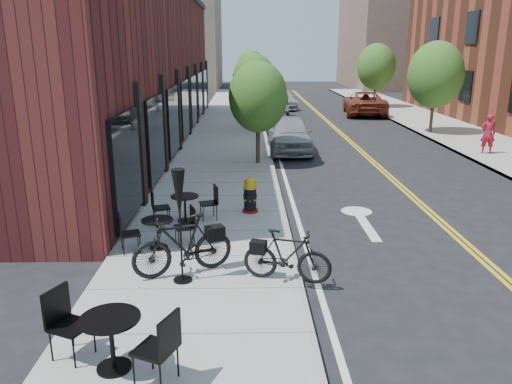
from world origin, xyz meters
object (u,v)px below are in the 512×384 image
object	(u,v)px
bistro_set_a	(111,335)
patio_umbrella	(179,202)
pedestrian	(488,134)
bistro_set_c	(185,205)
parked_car_a	(289,134)
bicycle_right	(287,256)
fire_hydrant	(250,195)
parked_car_b	(275,108)
parked_car_c	(281,99)
parked_car_far	(365,103)
bicycle_left	(183,245)
bistro_set_b	(158,229)

from	to	relation	value
bistro_set_a	patio_umbrella	world-z (taller)	patio_umbrella
pedestrian	bistro_set_c	bearing A→B (deg)	46.31
parked_car_a	pedestrian	xyz separation A→B (m)	(8.15, -1.15, 0.17)
bicycle_right	fire_hydrant	bearing A→B (deg)	24.69
bistro_set_a	parked_car_b	size ratio (longest dim) A/B	0.42
fire_hydrant	parked_car_a	bearing A→B (deg)	79.42
parked_car_c	parked_car_far	bearing A→B (deg)	-40.54
bistro_set_c	fire_hydrant	bearing A→B (deg)	7.48
bicycle_left	patio_umbrella	distance (m)	1.01
bistro_set_c	parked_car_b	world-z (taller)	parked_car_b
bistro_set_b	bistro_set_c	world-z (taller)	bistro_set_c
fire_hydrant	bistro_set_a	xyz separation A→B (m)	(-1.92, -6.79, 0.05)
parked_car_b	parked_car_far	world-z (taller)	parked_car_far
parked_car_far	bicycle_left	bearing A→B (deg)	77.15
parked_car_a	pedestrian	distance (m)	8.24
parked_car_a	bicycle_left	bearing A→B (deg)	-103.46
bicycle_left	bistro_set_c	bearing A→B (deg)	163.72
fire_hydrant	pedestrian	size ratio (longest dim) A/B	0.59
fire_hydrant	parked_car_far	xyz separation A→B (m)	(7.95, 21.21, 0.21)
bistro_set_b	bistro_set_c	xyz separation A→B (m)	(0.39, 1.76, 0.01)
bistro_set_b	parked_car_a	size ratio (longest dim) A/B	0.36
bistro_set_b	parked_car_c	bearing A→B (deg)	60.98
bicycle_left	bistro_set_c	size ratio (longest dim) A/B	1.19
bistro_set_c	pedestrian	world-z (taller)	pedestrian
fire_hydrant	bistro_set_a	world-z (taller)	bistro_set_a
bicycle_left	parked_car_b	bearing A→B (deg)	150.04
bicycle_left	bistro_set_b	bearing A→B (deg)	-173.73
bicycle_right	bistro_set_b	distance (m)	3.16
bistro_set_c	patio_umbrella	world-z (taller)	patio_umbrella
patio_umbrella	bistro_set_c	bearing A→B (deg)	95.64
bistro_set_a	pedestrian	xyz separation A→B (m)	(11.86, 14.37, 0.31)
fire_hydrant	bicycle_right	world-z (taller)	bicycle_right
bicycle_right	patio_umbrella	xyz separation A→B (m)	(-1.97, 0.04, 1.05)
fire_hydrant	bicycle_right	size ratio (longest dim) A/B	0.58
bistro_set_b	parked_car_a	xyz separation A→B (m)	(3.81, 11.22, 0.22)
fire_hydrant	parked_car_c	xyz separation A→B (m)	(2.50, 25.00, 0.12)
fire_hydrant	bicycle_right	distance (m)	4.21
bistro_set_a	parked_car_a	size ratio (longest dim) A/B	0.42
bistro_set_c	parked_car_a	xyz separation A→B (m)	(3.43, 9.46, 0.21)
bicycle_right	bistro_set_c	world-z (taller)	bicycle_right
bistro_set_b	patio_umbrella	distance (m)	2.11
patio_umbrella	pedestrian	bearing A→B (deg)	46.13
bicycle_left	pedestrian	bearing A→B (deg)	113.07
bicycle_left	patio_umbrella	xyz separation A→B (m)	(0.02, -0.33, 0.96)
patio_umbrella	parked_car_b	size ratio (longest dim) A/B	0.47
bicycle_right	parked_car_b	bearing A→B (deg)	13.00
bicycle_left	parked_car_b	xyz separation A→B (m)	(3.08, 22.64, 0.04)
bistro_set_a	patio_umbrella	distance (m)	2.93
fire_hydrant	parked_car_b	xyz separation A→B (m)	(1.75, 18.86, 0.17)
patio_umbrella	parked_car_far	world-z (taller)	patio_umbrella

